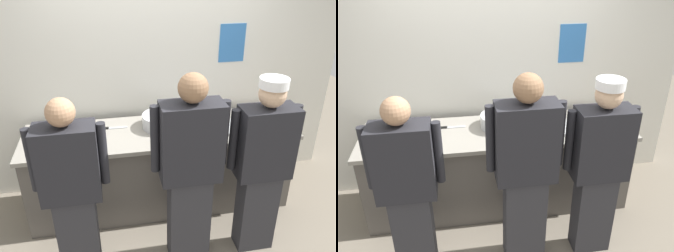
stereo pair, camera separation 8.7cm
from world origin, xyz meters
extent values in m
plane|color=slate|center=(0.00, 0.00, 0.00)|extent=(9.00, 9.00, 0.00)
cube|color=silver|center=(0.00, 0.91, 1.33)|extent=(4.23, 0.10, 2.65)
cube|color=#3370B7|center=(0.86, 0.85, 1.61)|extent=(0.28, 0.01, 0.41)
cube|color=#56514C|center=(0.00, 0.40, 0.42)|extent=(2.65, 0.70, 0.84)
cube|color=gray|center=(0.00, 0.40, 0.86)|extent=(2.70, 0.76, 0.04)
cube|color=#2D2D33|center=(-0.82, -0.37, 0.39)|extent=(0.32, 0.20, 0.77)
cube|color=#232328|center=(-0.82, -0.37, 1.08)|extent=(0.45, 0.24, 0.61)
cylinder|color=#232328|center=(-1.08, -0.33, 1.11)|extent=(0.07, 0.07, 0.52)
cylinder|color=#232328|center=(-0.56, -0.33, 1.11)|extent=(0.07, 0.07, 0.52)
sphere|color=tan|center=(-0.82, -0.37, 1.49)|extent=(0.21, 0.21, 0.21)
cube|color=#2D2D33|center=(0.11, -0.38, 0.42)|extent=(0.35, 0.20, 0.83)
cube|color=#232328|center=(0.11, -0.38, 1.16)|extent=(0.49, 0.24, 0.66)
cylinder|color=#232328|center=(-0.16, -0.34, 1.20)|extent=(0.07, 0.07, 0.56)
cylinder|color=#232328|center=(0.39, -0.34, 1.20)|extent=(0.07, 0.07, 0.56)
sphere|color=#8C6647|center=(0.11, -0.38, 1.61)|extent=(0.23, 0.23, 0.23)
cube|color=#2D2D33|center=(0.74, -0.38, 0.39)|extent=(0.33, 0.20, 0.78)
cube|color=#232328|center=(0.74, -0.38, 1.09)|extent=(0.46, 0.24, 0.62)
cylinder|color=#232328|center=(0.47, -0.34, 1.13)|extent=(0.07, 0.07, 0.53)
cylinder|color=#232328|center=(1.00, -0.34, 1.13)|extent=(0.07, 0.07, 0.53)
sphere|color=tan|center=(0.74, -0.38, 1.52)|extent=(0.21, 0.21, 0.21)
cylinder|color=white|center=(0.74, -0.38, 1.61)|extent=(0.22, 0.22, 0.07)
cylinder|color=white|center=(-1.08, 0.36, 0.89)|extent=(0.24, 0.24, 0.01)
cylinder|color=white|center=(-1.08, 0.36, 0.90)|extent=(0.24, 0.24, 0.01)
cylinder|color=white|center=(-1.08, 0.36, 0.91)|extent=(0.24, 0.24, 0.01)
cylinder|color=white|center=(-1.08, 0.36, 0.92)|extent=(0.24, 0.24, 0.01)
cylinder|color=white|center=(-1.08, 0.36, 0.93)|extent=(0.24, 0.24, 0.01)
cylinder|color=#B7BABF|center=(0.03, 0.48, 0.95)|extent=(0.40, 0.40, 0.13)
cube|color=#B7BABF|center=(0.70, 0.33, 0.89)|extent=(0.48, 0.41, 0.02)
cylinder|color=#56A333|center=(1.16, 0.38, 0.95)|extent=(0.06, 0.06, 0.15)
cone|color=#56A333|center=(1.16, 0.38, 1.05)|extent=(0.05, 0.05, 0.04)
cylinder|color=red|center=(1.00, 0.50, 0.95)|extent=(0.05, 0.05, 0.14)
cone|color=red|center=(1.00, 0.50, 1.04)|extent=(0.05, 0.05, 0.04)
cylinder|color=white|center=(-0.70, 0.46, 0.90)|extent=(0.11, 0.11, 0.05)
cylinder|color=#5B932D|center=(-0.70, 0.46, 0.92)|extent=(0.09, 0.09, 0.01)
cylinder|color=white|center=(-1.00, 0.54, 0.90)|extent=(0.09, 0.09, 0.04)
cylinder|color=orange|center=(-1.00, 0.54, 0.92)|extent=(0.08, 0.08, 0.01)
cube|color=#B7BABF|center=(-0.42, 0.53, 0.88)|extent=(0.19, 0.03, 0.01)
cube|color=black|center=(-0.55, 0.53, 0.89)|extent=(0.09, 0.03, 0.02)
camera|label=1|loc=(-0.49, -2.62, 2.47)|focal=36.77mm
camera|label=2|loc=(-0.40, -2.63, 2.47)|focal=36.77mm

